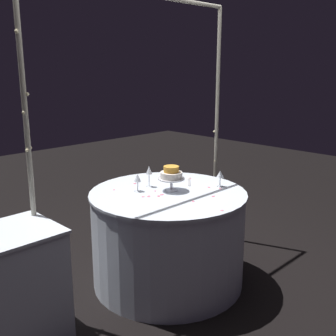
{
  "coord_description": "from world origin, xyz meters",
  "views": [
    {
      "loc": [
        -2.23,
        -2.24,
        1.79
      ],
      "look_at": [
        0.0,
        0.0,
        1.0
      ],
      "focal_mm": 43.22,
      "sensor_mm": 36.0,
      "label": 1
    }
  ],
  "objects_px": {
    "tiered_cake": "(171,175)",
    "wine_glass_2": "(149,171)",
    "decorative_arch": "(141,100)",
    "cake_knife": "(189,181)",
    "main_table": "(168,237)",
    "wine_glass_0": "(220,175)",
    "wine_glass_1": "(169,169)",
    "side_table": "(19,286)",
    "wine_glass_3": "(138,179)"
  },
  "relations": [
    {
      "from": "wine_glass_1",
      "to": "wine_glass_2",
      "type": "xyz_separation_m",
      "value": [
        -0.24,
        0.01,
        0.02
      ]
    },
    {
      "from": "wine_glass_0",
      "to": "wine_glass_3",
      "type": "distance_m",
      "value": 0.7
    },
    {
      "from": "wine_glass_0",
      "to": "wine_glass_2",
      "type": "relative_size",
      "value": 0.78
    },
    {
      "from": "wine_glass_1",
      "to": "tiered_cake",
      "type": "bearing_deg",
      "value": -132.09
    },
    {
      "from": "wine_glass_0",
      "to": "wine_glass_2",
      "type": "height_order",
      "value": "wine_glass_2"
    },
    {
      "from": "wine_glass_1",
      "to": "decorative_arch",
      "type": "bearing_deg",
      "value": 156.65
    },
    {
      "from": "side_table",
      "to": "wine_glass_3",
      "type": "distance_m",
      "value": 1.19
    },
    {
      "from": "side_table",
      "to": "decorative_arch",
      "type": "bearing_deg",
      "value": 7.35
    },
    {
      "from": "decorative_arch",
      "to": "cake_knife",
      "type": "xyz_separation_m",
      "value": [
        0.36,
        -0.22,
        -0.72
      ]
    },
    {
      "from": "decorative_arch",
      "to": "wine_glass_1",
      "type": "height_order",
      "value": "decorative_arch"
    },
    {
      "from": "main_table",
      "to": "wine_glass_3",
      "type": "relative_size",
      "value": 8.66
    },
    {
      "from": "main_table",
      "to": "wine_glass_3",
      "type": "xyz_separation_m",
      "value": [
        -0.16,
        0.19,
        0.51
      ]
    },
    {
      "from": "wine_glass_2",
      "to": "main_table",
      "type": "bearing_deg",
      "value": -88.29
    },
    {
      "from": "cake_knife",
      "to": "decorative_arch",
      "type": "bearing_deg",
      "value": 149.29
    },
    {
      "from": "wine_glass_1",
      "to": "wine_glass_2",
      "type": "bearing_deg",
      "value": 178.27
    },
    {
      "from": "decorative_arch",
      "to": "wine_glass_2",
      "type": "distance_m",
      "value": 0.6
    },
    {
      "from": "wine_glass_0",
      "to": "wine_glass_1",
      "type": "distance_m",
      "value": 0.46
    },
    {
      "from": "main_table",
      "to": "wine_glass_1",
      "type": "relative_size",
      "value": 8.14
    },
    {
      "from": "side_table",
      "to": "wine_glass_0",
      "type": "xyz_separation_m",
      "value": [
        1.66,
        -0.36,
        0.51
      ]
    },
    {
      "from": "tiered_cake",
      "to": "wine_glass_2",
      "type": "height_order",
      "value": "tiered_cake"
    },
    {
      "from": "main_table",
      "to": "cake_knife",
      "type": "distance_m",
      "value": 0.55
    },
    {
      "from": "side_table",
      "to": "tiered_cake",
      "type": "xyz_separation_m",
      "value": [
        1.28,
        -0.15,
        0.54
      ]
    },
    {
      "from": "side_table",
      "to": "wine_glass_3",
      "type": "bearing_deg",
      "value": 1.89
    },
    {
      "from": "wine_glass_3",
      "to": "cake_knife",
      "type": "height_order",
      "value": "wine_glass_3"
    },
    {
      "from": "decorative_arch",
      "to": "wine_glass_2",
      "type": "bearing_deg",
      "value": -94.0
    },
    {
      "from": "wine_glass_2",
      "to": "tiered_cake",
      "type": "bearing_deg",
      "value": -76.58
    },
    {
      "from": "decorative_arch",
      "to": "wine_glass_0",
      "type": "distance_m",
      "value": 0.91
    },
    {
      "from": "tiered_cake",
      "to": "cake_knife",
      "type": "xyz_separation_m",
      "value": [
        0.32,
        0.09,
        -0.13
      ]
    },
    {
      "from": "tiered_cake",
      "to": "wine_glass_3",
      "type": "relative_size",
      "value": 1.48
    },
    {
      "from": "side_table",
      "to": "main_table",
      "type": "bearing_deg",
      "value": -7.08
    },
    {
      "from": "wine_glass_0",
      "to": "cake_knife",
      "type": "relative_size",
      "value": 0.61
    },
    {
      "from": "wine_glass_2",
      "to": "cake_knife",
      "type": "relative_size",
      "value": 0.79
    },
    {
      "from": "main_table",
      "to": "cake_knife",
      "type": "relative_size",
      "value": 5.6
    },
    {
      "from": "decorative_arch",
      "to": "tiered_cake",
      "type": "relative_size",
      "value": 10.75
    },
    {
      "from": "wine_glass_0",
      "to": "cake_knife",
      "type": "bearing_deg",
      "value": 100.46
    },
    {
      "from": "cake_knife",
      "to": "tiered_cake",
      "type": "bearing_deg",
      "value": -164.02
    },
    {
      "from": "main_table",
      "to": "tiered_cake",
      "type": "distance_m",
      "value": 0.54
    },
    {
      "from": "decorative_arch",
      "to": "cake_knife",
      "type": "height_order",
      "value": "decorative_arch"
    },
    {
      "from": "side_table",
      "to": "cake_knife",
      "type": "distance_m",
      "value": 1.65
    },
    {
      "from": "wine_glass_0",
      "to": "wine_glass_3",
      "type": "relative_size",
      "value": 0.95
    },
    {
      "from": "wine_glass_1",
      "to": "wine_glass_3",
      "type": "distance_m",
      "value": 0.4
    },
    {
      "from": "decorative_arch",
      "to": "main_table",
      "type": "relative_size",
      "value": 1.83
    },
    {
      "from": "main_table",
      "to": "wine_glass_0",
      "type": "height_order",
      "value": "wine_glass_0"
    },
    {
      "from": "wine_glass_2",
      "to": "cake_knife",
      "type": "xyz_separation_m",
      "value": [
        0.37,
        -0.12,
        -0.13
      ]
    },
    {
      "from": "cake_knife",
      "to": "main_table",
      "type": "bearing_deg",
      "value": -164.96
    },
    {
      "from": "decorative_arch",
      "to": "wine_glass_1",
      "type": "distance_m",
      "value": 0.66
    },
    {
      "from": "tiered_cake",
      "to": "main_table",
      "type": "bearing_deg",
      "value": -171.93
    },
    {
      "from": "wine_glass_0",
      "to": "cake_knife",
      "type": "distance_m",
      "value": 0.33
    },
    {
      "from": "wine_glass_2",
      "to": "cake_knife",
      "type": "height_order",
      "value": "wine_glass_2"
    },
    {
      "from": "tiered_cake",
      "to": "wine_glass_0",
      "type": "distance_m",
      "value": 0.43
    }
  ]
}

